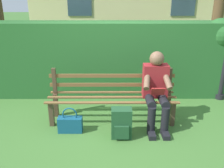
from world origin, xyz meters
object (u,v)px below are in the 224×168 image
Objects in this scene: backpack at (121,123)px; park_bench at (112,95)px; person_seated at (156,88)px; handbag at (70,124)px.

park_bench is at bearing -76.49° from backpack.
person_seated is 1.41m from handbag.
backpack reaches higher than handbag.
park_bench is 0.72m from person_seated.
handbag is (0.63, 0.41, -0.28)m from park_bench.
handbag is at bearing -10.73° from backpack.
person_seated is 2.59× the size of backpack.
person_seated is 2.91× the size of handbag.
person_seated is 0.77m from backpack.
park_bench is 5.17× the size of handbag.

